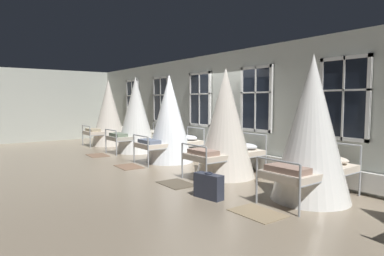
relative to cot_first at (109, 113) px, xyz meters
name	(u,v)px	position (x,y,z in m)	size (l,w,h in m)	color
ground	(197,167)	(5.62, 0.07, -1.23)	(31.68, 31.68, 0.00)	gray
back_wall_with_windows	(228,108)	(5.62, 1.13, 0.29)	(16.84, 0.10, 3.05)	#B2B7AD
end_wall_left	(42,105)	(-2.80, -1.83, 0.29)	(0.10, 6.83, 3.05)	#B2B7AD
window_bank	(224,131)	(5.62, 1.01, -0.33)	(12.30, 0.10, 2.51)	black
cot_first	(109,113)	(0.00, 0.00, 0.00)	(1.36, 1.86, 2.55)	#9EA3A8
cot_second	(136,116)	(2.26, 0.03, -0.01)	(1.36, 1.86, 2.53)	#9EA3A8
cot_third	(170,120)	(4.45, -0.03, -0.04)	(1.36, 1.87, 2.46)	#9EA3A8
cot_fourth	(226,124)	(6.80, -0.01, -0.04)	(1.36, 1.87, 2.46)	#9EA3A8
cot_fifth	(312,130)	(9.04, -0.03, -0.01)	(1.36, 1.87, 2.54)	#9EA3A8
rug_second	(98,155)	(2.24, -1.32, -1.23)	(0.80, 0.56, 0.01)	brown
rug_third	(129,167)	(4.49, -1.32, -1.23)	(0.80, 0.56, 0.01)	brown
rug_fourth	(176,184)	(6.75, -1.32, -1.23)	(0.80, 0.56, 0.01)	brown
rug_fifth	(257,213)	(9.01, -1.32, -1.23)	(0.80, 0.56, 0.01)	#8E7A5B
suitcase_dark	(209,186)	(7.94, -1.42, -1.01)	(0.58, 0.29, 0.47)	#2D3342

